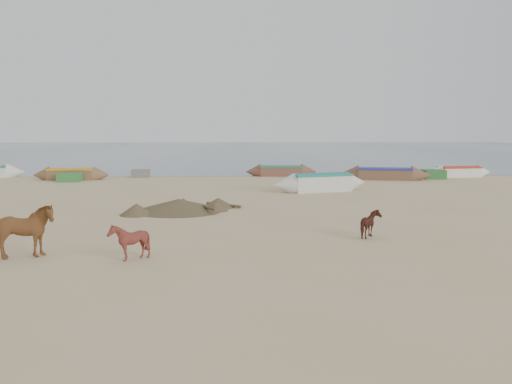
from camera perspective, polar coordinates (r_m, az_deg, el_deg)
The scene contains 9 objects.
ground at distance 15.73m, azimuth 0.47°, elevation -5.38°, with size 140.00×140.00×0.00m, color tan.
sea at distance 97.41m, azimuth -1.48°, elevation 4.95°, with size 160.00×160.00×0.00m, color slate.
cow_adult at distance 14.58m, azimuth -25.31°, elevation -4.14°, with size 0.78×1.71×1.44m, color brown.
calf_front at distance 13.49m, azimuth -14.30°, elevation -5.49°, with size 0.81×0.91×1.00m, color maroon.
calf_right at distance 16.23m, azimuth 13.04°, elevation -3.62°, with size 0.86×0.73×0.86m, color #502519.
near_canoe at distance 28.24m, azimuth 7.41°, elevation 1.07°, with size 5.69×1.25×1.00m, color silver, non-canonical shape.
debris_pile at distance 21.45m, azimuth -8.82°, elevation -1.46°, with size 3.80×3.80×0.51m, color brown.
waterline_canoes at distance 35.87m, azimuth -1.48°, elevation 2.21°, with size 58.70×5.16×0.85m.
beach_clutter at distance 35.53m, azimuth 5.92°, elevation 1.96°, with size 45.30×4.80×0.64m.
Camera 1 is at (-0.62, -15.35, 3.35)m, focal length 35.00 mm.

